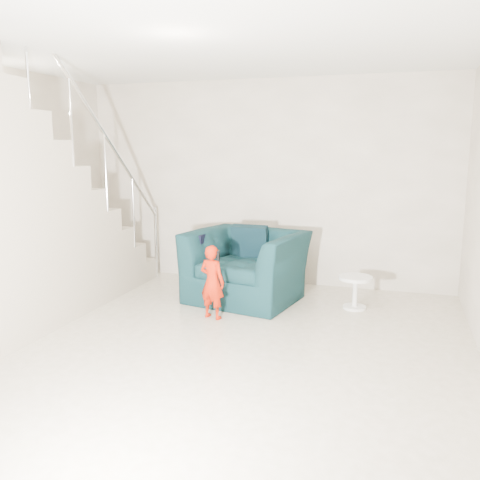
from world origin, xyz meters
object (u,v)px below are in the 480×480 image
armchair (246,266)px  staircase (29,231)px  toddler (212,282)px  side_table (355,287)px

armchair → staircase: 2.46m
armchair → toddler: (-0.15, -0.76, -0.01)m
toddler → side_table: bearing=-136.8°
toddler → side_table: toddler is taller
toddler → side_table: 1.65m
side_table → staircase: (-3.31, -1.32, 0.69)m
side_table → staircase: 3.63m
armchair → staircase: bearing=-136.5°
toddler → staircase: (-1.88, -0.52, 0.55)m
side_table → armchair: bearing=-178.7°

